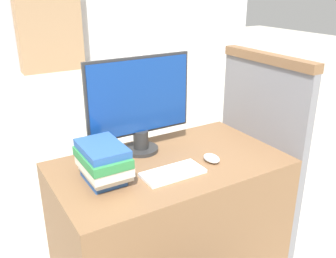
% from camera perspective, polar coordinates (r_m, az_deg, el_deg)
% --- Properties ---
extents(desk, '(1.18, 0.68, 0.77)m').
position_cam_1_polar(desk, '(2.13, 0.28, -14.37)').
color(desk, brown).
rests_on(desk, ground_plane).
extents(carrel_divider, '(0.07, 0.65, 1.27)m').
position_cam_1_polar(carrel_divider, '(2.32, 13.67, -4.30)').
color(carrel_divider, slate).
rests_on(carrel_divider, ground_plane).
extents(monitor, '(0.58, 0.19, 0.52)m').
position_cam_1_polar(monitor, '(1.96, -4.35, 3.96)').
color(monitor, '#282828').
rests_on(monitor, desk).
extents(keyboard, '(0.30, 0.14, 0.02)m').
position_cam_1_polar(keyboard, '(1.81, 0.75, -6.70)').
color(keyboard, white).
rests_on(keyboard, desk).
extents(mouse, '(0.07, 0.10, 0.04)m').
position_cam_1_polar(mouse, '(1.94, 6.66, -4.45)').
color(mouse, white).
rests_on(mouse, desk).
extents(book_stack, '(0.19, 0.29, 0.18)m').
position_cam_1_polar(book_stack, '(1.74, -9.84, -5.03)').
color(book_stack, '#285199').
rests_on(book_stack, desk).
extents(bookshelf_far, '(1.18, 0.32, 2.04)m').
position_cam_1_polar(bookshelf_far, '(7.59, -17.82, 16.02)').
color(bookshelf_far, '#9E7A56').
rests_on(bookshelf_far, ground_plane).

